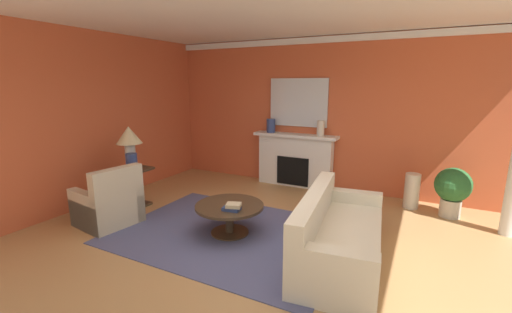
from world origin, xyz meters
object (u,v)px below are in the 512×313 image
object	(u,v)px
vase_tall_corner	(412,191)
vase_mantel_left	(271,126)
side_table	(133,185)
table_lamp	(129,139)
vase_on_side_table	(132,162)
fireplace	(295,161)
vase_mantel_right	(321,129)
mantel_mirror	(298,103)
coffee_table	(230,212)
armchair_near_window	(109,205)
sofa	(338,238)
potted_plant	(453,188)

from	to	relation	value
vase_tall_corner	vase_mantel_left	bearing A→B (deg)	175.02
side_table	vase_mantel_left	xyz separation A→B (m)	(1.58, 2.45, 0.88)
table_lamp	vase_on_side_table	size ratio (longest dim) A/B	2.44
vase_mantel_left	vase_on_side_table	bearing A→B (deg)	-119.07
table_lamp	fireplace	bearing A→B (deg)	49.57
vase_mantel_right	vase_mantel_left	world-z (taller)	vase_mantel_right
side_table	vase_mantel_right	bearing A→B (deg)	42.43
mantel_mirror	side_table	bearing A→B (deg)	-129.10
coffee_table	fireplace	bearing A→B (deg)	90.12
table_lamp	mantel_mirror	bearing A→B (deg)	50.90
fireplace	armchair_near_window	world-z (taller)	fireplace
armchair_near_window	vase_mantel_right	size ratio (longest dim) A/B	3.07
fireplace	side_table	world-z (taller)	fireplace
vase_mantel_left	vase_mantel_right	bearing A→B (deg)	0.00
fireplace	side_table	bearing A→B (deg)	-130.43
vase_mantel_right	table_lamp	bearing A→B (deg)	-137.57
vase_tall_corner	vase_mantel_left	size ratio (longest dim) A/B	2.13
vase_on_side_table	fireplace	bearing A→B (deg)	52.92
armchair_near_window	coffee_table	xyz separation A→B (m)	(1.86, 0.57, 0.03)
table_lamp	vase_mantel_right	xyz separation A→B (m)	(2.68, 2.45, 0.06)
mantel_mirror	vase_on_side_table	size ratio (longest dim) A/B	4.09
armchair_near_window	coffee_table	distance (m)	1.94
sofa	fireplace	bearing A→B (deg)	120.69
fireplace	vase_mantel_left	distance (m)	0.92
mantel_mirror	table_lamp	distance (m)	3.42
mantel_mirror	side_table	world-z (taller)	mantel_mirror
fireplace	mantel_mirror	distance (m)	1.25
armchair_near_window	table_lamp	world-z (taller)	table_lamp
mantel_mirror	sofa	world-z (taller)	mantel_mirror
mantel_mirror	vase_tall_corner	size ratio (longest dim) A/B	2.01
side_table	table_lamp	world-z (taller)	table_lamp
side_table	sofa	bearing A→B (deg)	-2.88
vase_mantel_right	vase_mantel_left	distance (m)	1.10
coffee_table	vase_tall_corner	distance (m)	3.31
mantel_mirror	table_lamp	size ratio (longest dim) A/B	1.68
vase_on_side_table	sofa	bearing A→B (deg)	-1.08
side_table	vase_tall_corner	xyz separation A→B (m)	(4.45, 2.20, -0.09)
mantel_mirror	potted_plant	distance (m)	3.24
potted_plant	side_table	bearing A→B (deg)	-157.79
vase_tall_corner	vase_mantel_right	world-z (taller)	vase_mantel_right
fireplace	table_lamp	xyz separation A→B (m)	(-2.13, -2.50, 0.69)
table_lamp	vase_mantel_left	world-z (taller)	table_lamp
side_table	vase_mantel_right	world-z (taller)	vase_mantel_right
mantel_mirror	potted_plant	bearing A→B (deg)	-10.80
sofa	table_lamp	bearing A→B (deg)	177.12
side_table	vase_tall_corner	world-z (taller)	side_table
table_lamp	vase_tall_corner	xyz separation A→B (m)	(4.45, 2.20, -0.91)
vase_on_side_table	coffee_table	bearing A→B (deg)	-1.48
mantel_mirror	coffee_table	distance (m)	3.14
side_table	fireplace	bearing A→B (deg)	49.57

